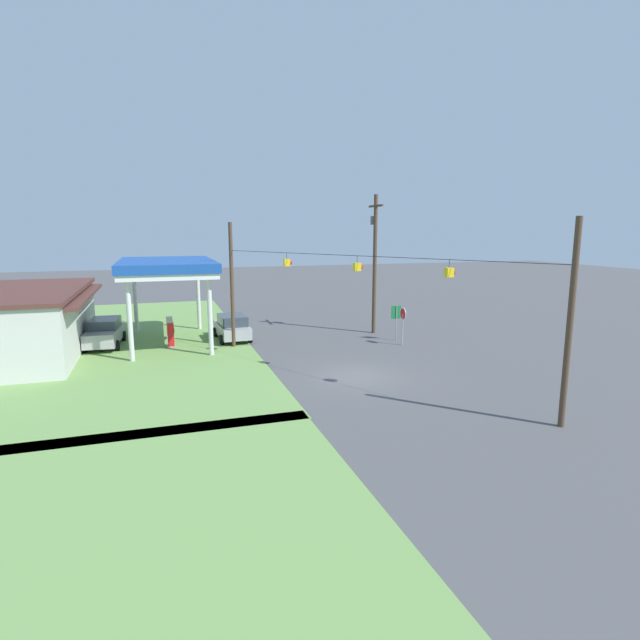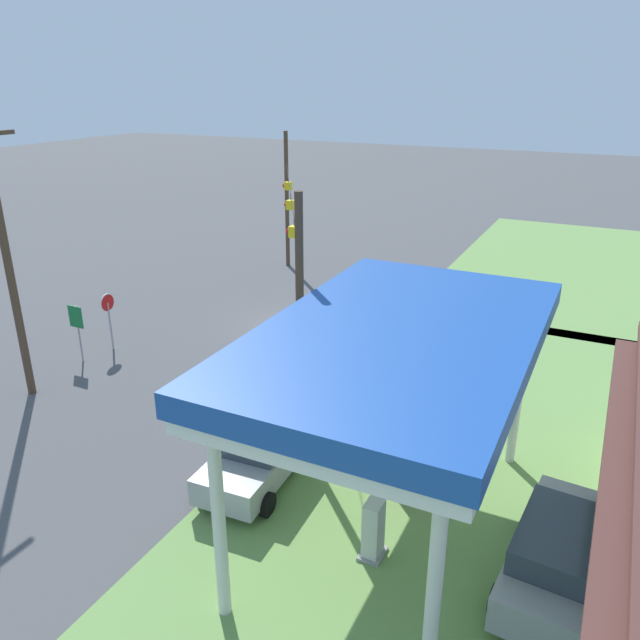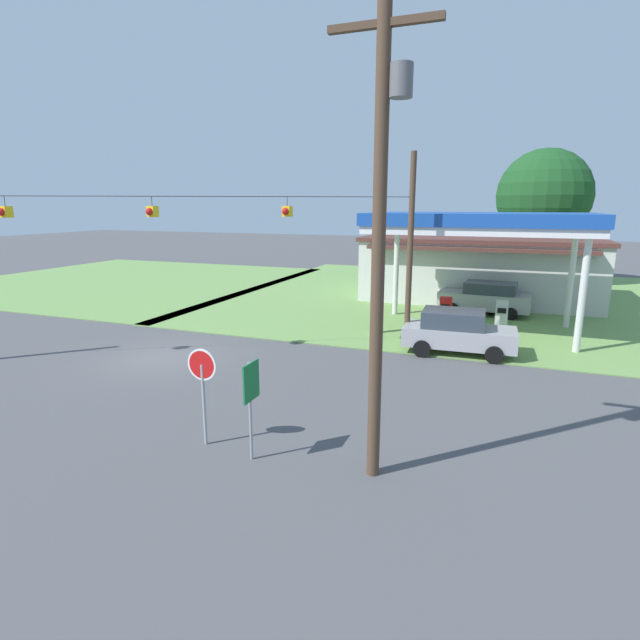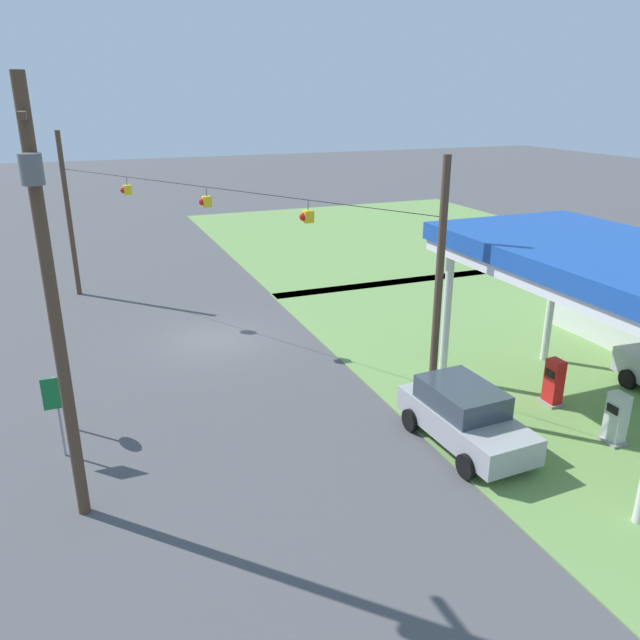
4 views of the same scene
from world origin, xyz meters
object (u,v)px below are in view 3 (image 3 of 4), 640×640
Objects in this scene: gas_station_store at (479,268)px; utility_pole_main at (381,222)px; route_sign at (251,391)px; fuel_pump_near at (445,314)px; fuel_pump_far at (501,318)px; gas_station_canopy at (479,225)px; car_at_pumps_rear at (486,298)px; stop_sign_roadside at (202,376)px; tree_behind_station at (544,196)px; car_at_pumps_front at (457,331)px.

gas_station_store is 23.65m from utility_pole_main.
fuel_pump_near is at bearing 80.05° from route_sign.
utility_pole_main reaches higher than fuel_pump_far.
gas_station_canopy reaches higher than car_at_pumps_rear.
fuel_pump_near is at bearing -95.73° from gas_station_store.
stop_sign_roadside is 33.11m from tree_behind_station.
car_at_pumps_front is 8.16m from car_at_pumps_rear.
utility_pole_main is at bearing 90.39° from car_at_pumps_rear.
gas_station_store is 9.01× the size of fuel_pump_far.
fuel_pump_near is at bearing -105.26° from tree_behind_station.
car_at_pumps_front is at bearing -111.23° from fuel_pump_far.
gas_station_canopy is 6.34× the size of fuel_pump_far.
stop_sign_roadside is (-6.62, -14.46, 1.07)m from fuel_pump_far.
fuel_pump_near is 0.65× the size of route_sign.
route_sign is at bearing 81.95° from car_at_pumps_rear.
gas_station_store is at bearing 88.46° from utility_pole_main.
fuel_pump_near is 15.06m from stop_sign_roadside.
stop_sign_roadside is (-5.04, -10.39, 0.90)m from car_at_pumps_front.
car_at_pumps_rear is 0.49× the size of tree_behind_station.
tree_behind_station is (3.69, 21.19, 5.64)m from car_at_pumps_front.
gas_station_canopy is at bearing -87.64° from gas_station_store.
fuel_pump_far is at bearing 66.07° from car_at_pumps_front.
car_at_pumps_rear is 1.97× the size of stop_sign_roadside.
tree_behind_station is at bearing -98.48° from car_at_pumps_rear.
car_at_pumps_front is at bearing -76.50° from fuel_pump_near.
car_at_pumps_rear reaches higher than car_at_pumps_front.
tree_behind_station reaches higher than gas_station_store.
gas_station_store is 5.64× the size of stop_sign_roadside.
stop_sign_roadside is 0.25× the size of utility_pole_main.
gas_station_store is at bearing 87.60° from car_at_pumps_front.
car_at_pumps_front is (0.98, -4.07, 0.17)m from fuel_pump_near.
car_at_pumps_front is at bearing -115.87° from stop_sign_roadside.
gas_station_canopy is at bearing -101.21° from tree_behind_station.
fuel_pump_near is 4.19m from car_at_pumps_front.
tree_behind_station reaches higher than gas_station_canopy.
tree_behind_station is at bearing 78.79° from gas_station_canopy.
gas_station_canopy is 2.22× the size of car_at_pumps_front.
gas_station_canopy is 5.77m from car_at_pumps_rear.
fuel_pump_far is 4.37m from car_at_pumps_front.
gas_station_store is 24.03m from stop_sign_roadside.
route_sign is (-3.86, -14.73, -3.31)m from gas_station_canopy.
fuel_pump_far is 0.16× the size of tree_behind_station.
fuel_pump_near is 4.39m from car_at_pumps_rear.
tree_behind_station is (2.11, 17.12, 5.81)m from fuel_pump_far.
fuel_pump_near is 1.00× the size of fuel_pump_far.
fuel_pump_far is (1.28, -0.00, -4.28)m from gas_station_canopy.
route_sign is (1.48, -0.26, -0.10)m from stop_sign_roadside.
stop_sign_roadside reaches higher than car_at_pumps_rear.
route_sign is at bearing -98.35° from gas_station_store.
car_at_pumps_rear reaches higher than fuel_pump_far.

